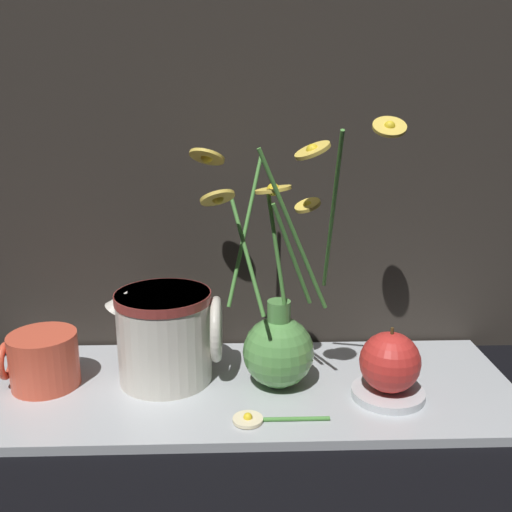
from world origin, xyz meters
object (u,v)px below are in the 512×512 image
(vase_with_flowers, at_px, (278,336))
(orange_fruit, at_px, (390,362))
(ceramic_pitcher, at_px, (166,332))
(yellow_mug, at_px, (43,360))

(vase_with_flowers, xyz_separation_m, orange_fruit, (0.14, -0.04, -0.02))
(vase_with_flowers, height_order, ceramic_pitcher, vase_with_flowers)
(ceramic_pitcher, bearing_deg, yellow_mug, -175.63)
(yellow_mug, distance_m, orange_fruit, 0.45)
(orange_fruit, bearing_deg, vase_with_flowers, 163.70)
(vase_with_flowers, xyz_separation_m, ceramic_pitcher, (-0.15, 0.02, -0.00))
(yellow_mug, relative_size, orange_fruit, 1.16)
(vase_with_flowers, relative_size, ceramic_pitcher, 2.29)
(orange_fruit, bearing_deg, ceramic_pitcher, 168.39)
(vase_with_flowers, distance_m, ceramic_pitcher, 0.15)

